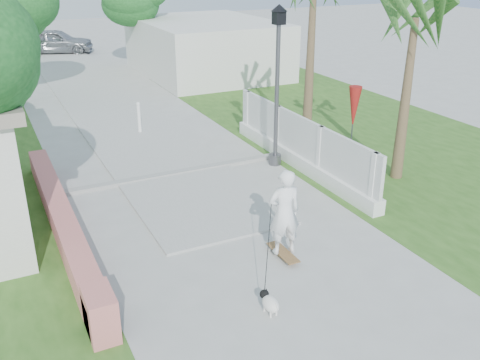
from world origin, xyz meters
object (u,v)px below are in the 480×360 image
street_lamp (277,81)px  bollard (139,117)px  dog (269,302)px  parked_car (56,41)px  patio_umbrella (354,108)px  skateboarder (274,235)px

street_lamp → bollard: size_ratio=4.07×
dog → parked_car: parked_car is taller
street_lamp → patio_umbrella: 2.27m
patio_umbrella → dog: 7.51m
street_lamp → skateboarder: (-2.87, -4.96, -1.60)m
parked_car → street_lamp: bearing=-153.6°
skateboarder → bollard: bearing=-82.4°
patio_umbrella → dog: bearing=-137.3°
patio_umbrella → skateboarder: patio_umbrella is taller
patio_umbrella → dog: patio_umbrella is taller
dog → parked_car: (0.70, 27.64, 0.52)m
bollard → skateboarder: (-0.17, -9.46, 0.25)m
street_lamp → skateboarder: size_ratio=2.35×
street_lamp → patio_umbrella: bearing=-27.8°
dog → patio_umbrella: bearing=38.3°
parked_car → bollard: bearing=-160.6°
bollard → dog: bearing=-94.4°
bollard → patio_umbrella: 7.25m
street_lamp → bollard: bearing=121.0°
street_lamp → dog: (-3.51, -5.99, -2.22)m
dog → parked_car: 27.65m
dog → street_lamp: bearing=55.3°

